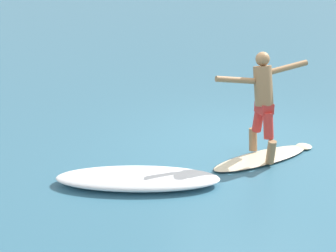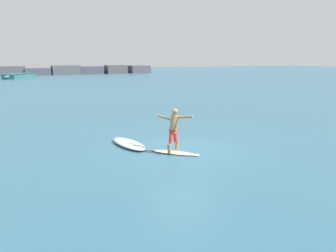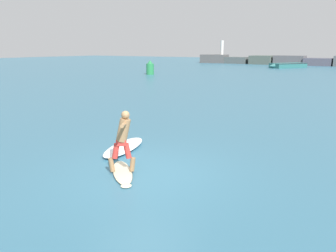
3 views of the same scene
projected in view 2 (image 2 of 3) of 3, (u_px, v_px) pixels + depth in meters
name	position (u px, v px, depth m)	size (l,w,h in m)	color
ground_plane	(182.00, 150.00, 12.98)	(200.00, 200.00, 0.00)	#366C85
rock_jetty_breakwater	(37.00, 71.00, 67.33)	(48.29, 4.72, 4.85)	#535251
surfboard	(174.00, 152.00, 12.53)	(1.67, 1.66, 0.19)	beige
surfer	(174.00, 127.00, 12.38)	(0.95, 1.33, 1.65)	#997149
fishing_boat_near_jetty	(19.00, 76.00, 56.72)	(5.40, 7.09, 0.79)	#2B6765
wave_foam_at_tail	(129.00, 144.00, 13.53)	(1.28, 2.47, 0.19)	white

